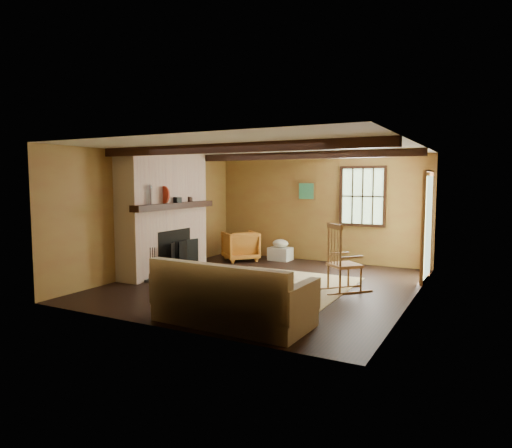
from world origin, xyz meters
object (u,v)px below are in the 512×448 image
Objects in this scene: sofa at (231,302)px; rocking_chair at (342,263)px; laundry_basket at (280,254)px; fireplace at (165,218)px; armchair at (240,246)px.

rocking_chair is at bearing 74.78° from sofa.
sofa is 4.81m from laundry_basket.
sofa is at bearing -37.85° from fireplace.
laundry_basket is 0.67× the size of armchair.
armchair is at bearing 11.69° from rocking_chair.
armchair is at bearing 71.85° from fireplace.
laundry_basket is at bearing 109.26° from sofa.
armchair is (-2.23, 4.14, 0.04)m from sofa.
sofa reaches higher than armchair.
laundry_basket is at bearing 58.94° from fireplace.
rocking_chair reaches higher than laundry_basket.
laundry_basket is at bearing 162.33° from armchair.
fireplace reaches higher than sofa.
sofa is at bearing 70.83° from armchair.
fireplace is at bearing 44.84° from rocking_chair.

